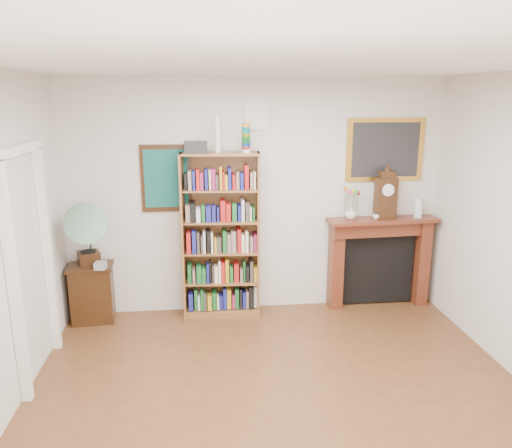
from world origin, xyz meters
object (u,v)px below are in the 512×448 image
at_px(flower_vase, 351,213).
at_px(teacup, 376,217).
at_px(side_cabinet, 92,293).
at_px(bottle_left, 417,208).
at_px(cd_stack, 100,265).
at_px(fireplace, 379,254).
at_px(gramophone, 84,231).
at_px(bottle_right, 420,209).
at_px(mantel_clock, 386,196).
at_px(bookshelf, 221,227).

height_order(flower_vase, teacup, flower_vase).
distance_m(side_cabinet, bottle_left, 4.01).
height_order(side_cabinet, cd_stack, cd_stack).
xyz_separation_m(side_cabinet, flower_vase, (3.08, 0.06, 0.87)).
bearing_deg(fireplace, gramophone, 179.42).
relative_size(cd_stack, teacup, 1.38).
xyz_separation_m(gramophone, bottle_right, (3.95, 0.10, 0.13)).
bearing_deg(fireplace, cd_stack, -179.06).
height_order(gramophone, mantel_clock, mantel_clock).
height_order(bookshelf, bottle_right, bookshelf).
xyz_separation_m(mantel_clock, bottle_right, (0.44, 0.00, -0.18)).
height_order(mantel_clock, teacup, mantel_clock).
height_order(mantel_clock, bottle_right, mantel_clock).
bearing_deg(mantel_clock, teacup, -166.66).
xyz_separation_m(gramophone, flower_vase, (3.10, 0.12, 0.10)).
bearing_deg(mantel_clock, flower_vase, 173.31).
xyz_separation_m(side_cabinet, mantel_clock, (3.49, 0.04, 1.07)).
bearing_deg(bottle_right, gramophone, -178.53).
bearing_deg(bottle_left, cd_stack, -176.96).
height_order(bottle_left, bottle_right, bottle_left).
height_order(fireplace, cd_stack, fireplace).
relative_size(side_cabinet, fireplace, 0.50).
bearing_deg(mantel_clock, side_cabinet, 177.37).
bearing_deg(side_cabinet, teacup, -4.50).
bearing_deg(mantel_clock, bottle_right, -2.71).
height_order(side_cabinet, fireplace, fireplace).
bearing_deg(bottle_left, mantel_clock, -177.11).
relative_size(fireplace, bottle_left, 5.69).
bearing_deg(gramophone, bottle_left, -20.10).
relative_size(bookshelf, bottle_left, 9.40).
distance_m(bookshelf, teacup, 1.86).
bearing_deg(teacup, bookshelf, 179.42).
bearing_deg(bookshelf, mantel_clock, 4.62).
bearing_deg(fireplace, bottle_right, -11.16).
bearing_deg(mantel_clock, bottle_left, -0.34).
relative_size(gramophone, mantel_clock, 1.31).
relative_size(side_cabinet, teacup, 7.90).
relative_size(bottle_left, bottle_right, 1.20).
xyz_separation_m(bookshelf, side_cabinet, (-1.52, -0.02, -0.75)).
relative_size(side_cabinet, bottle_left, 2.86).
xyz_separation_m(cd_stack, teacup, (3.23, 0.14, 0.45)).
height_order(fireplace, bottle_left, bottle_left).
distance_m(bookshelf, fireplace, 2.01).
distance_m(bookshelf, side_cabinet, 1.69).
bearing_deg(side_cabinet, bookshelf, -3.74).
bearing_deg(fireplace, mantel_clock, -82.82).
distance_m(fireplace, flower_vase, 0.68).
distance_m(bottle_left, bottle_right, 0.04).
relative_size(mantel_clock, bottle_right, 2.88).
bearing_deg(fireplace, flower_vase, -177.23).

